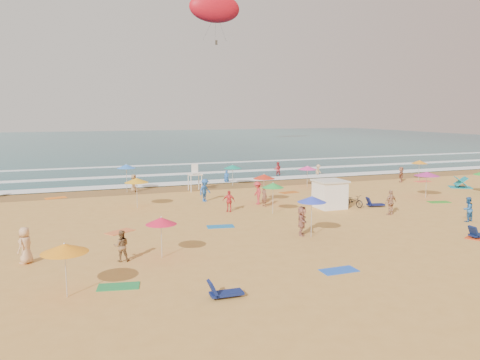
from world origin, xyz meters
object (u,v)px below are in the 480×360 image
object	(u,v)px
bicycle	(353,201)
parasail	(215,8)
cabana	(330,195)
lifeguard_stand	(195,180)

from	to	relation	value
bicycle	parasail	bearing A→B (deg)	63.77
cabana	lifeguard_stand	bearing A→B (deg)	124.80
lifeguard_stand	parasail	world-z (taller)	parasail
cabana	parasail	size ratio (longest dim) A/B	0.19
bicycle	lifeguard_stand	size ratio (longest dim) A/B	0.85
cabana	bicycle	world-z (taller)	cabana
bicycle	parasail	size ratio (longest dim) A/B	0.17
lifeguard_stand	bicycle	bearing A→B (deg)	-49.78
bicycle	parasail	world-z (taller)	parasail
lifeguard_stand	cabana	bearing A→B (deg)	-55.20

